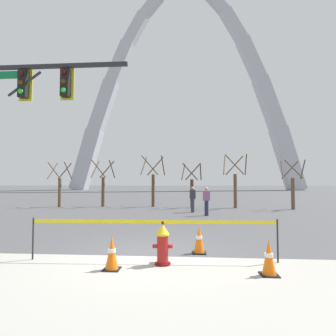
{
  "coord_description": "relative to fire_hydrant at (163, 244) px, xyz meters",
  "views": [
    {
      "loc": [
        1.07,
        -7.41,
        1.91
      ],
      "look_at": [
        0.14,
        5.0,
        2.5
      ],
      "focal_mm": 30.25,
      "sensor_mm": 36.0,
      "label": 1
    }
  ],
  "objects": [
    {
      "name": "traffic_cone_mid_sidewalk",
      "position": [
        0.87,
        1.11,
        -0.11
      ],
      "size": [
        0.36,
        0.36,
        0.73
      ],
      "color": "black",
      "rests_on": "ground"
    },
    {
      "name": "tree_center_left",
      "position": [
        -2.12,
        14.78,
        1.24
      ],
      "size": [
        1.78,
        1.79,
        3.84
      ],
      "color": "brown",
      "rests_on": "ground"
    },
    {
      "name": "tree_center_right",
      "position": [
        0.8,
        14.2,
        0.97
      ],
      "size": [
        1.51,
        1.52,
        3.24
      ],
      "color": "#473323",
      "rests_on": "ground"
    },
    {
      "name": "caution_tape_barrier",
      "position": [
        -0.26,
        0.26,
        0.24
      ],
      "size": [
        5.93,
        0.23,
        1.02
      ],
      "color": "#232326",
      "rests_on": "ground"
    },
    {
      "name": "pedestrian_standing_center",
      "position": [
        1.57,
        9.39,
        0.35
      ],
      "size": [
        0.39,
        0.33,
        1.59
      ],
      "color": "#232847",
      "rests_on": "ground"
    },
    {
      "name": "traffic_signal_gantry",
      "position": [
        -4.97,
        2.05,
        3.6
      ],
      "size": [
        5.02,
        0.44,
        6.0
      ],
      "color": "#232326",
      "rests_on": "ground"
    },
    {
      "name": "pedestrian_walking_left",
      "position": [
        0.82,
        11.05,
        0.35
      ],
      "size": [
        0.37,
        0.25,
        1.59
      ],
      "color": "#38383D",
      "rests_on": "ground"
    },
    {
      "name": "fire_hydrant",
      "position": [
        0.0,
        0.0,
        0.0
      ],
      "size": [
        0.46,
        0.48,
        0.99
      ],
      "color": "#5E0F0D",
      "rests_on": "ground"
    },
    {
      "name": "tree_far_right",
      "position": [
        7.67,
        13.42,
        1.03
      ],
      "size": [
        1.57,
        1.58,
        3.37
      ],
      "color": "brown",
      "rests_on": "ground"
    },
    {
      "name": "traffic_cone_curb_edge",
      "position": [
        2.23,
        -0.58,
        -0.11
      ],
      "size": [
        0.36,
        0.36,
        0.73
      ],
      "color": "black",
      "rests_on": "ground"
    },
    {
      "name": "tree_right_mid",
      "position": [
        3.91,
        14.16,
        1.24
      ],
      "size": [
        1.78,
        1.79,
        3.84
      ],
      "color": "brown",
      "rests_on": "ground"
    },
    {
      "name": "tree_far_left",
      "position": [
        -9.1,
        14.07,
        1.02
      ],
      "size": [
        1.56,
        1.57,
        3.35
      ],
      "color": "brown",
      "rests_on": "ground"
    },
    {
      "name": "ground_plane",
      "position": [
        -0.45,
        0.86,
        -0.47
      ],
      "size": [
        240.0,
        240.0,
        0.0
      ],
      "primitive_type": "plane",
      "color": "#474749"
    },
    {
      "name": "traffic_cone_by_hydrant",
      "position": [
        -1.06,
        -0.46,
        -0.11
      ],
      "size": [
        0.36,
        0.36,
        0.73
      ],
      "color": "black",
      "rests_on": "ground"
    },
    {
      "name": "monument_arch",
      "position": [
        -0.45,
        56.05,
        20.38
      ],
      "size": [
        51.33,
        3.35,
        48.02
      ],
      "color": "#B2B5BC",
      "rests_on": "ground"
    },
    {
      "name": "tree_left_mid",
      "position": [
        -5.91,
        14.5,
        1.1
      ],
      "size": [
        1.64,
        1.64,
        3.52
      ],
      "color": "brown",
      "rests_on": "ground"
    }
  ]
}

